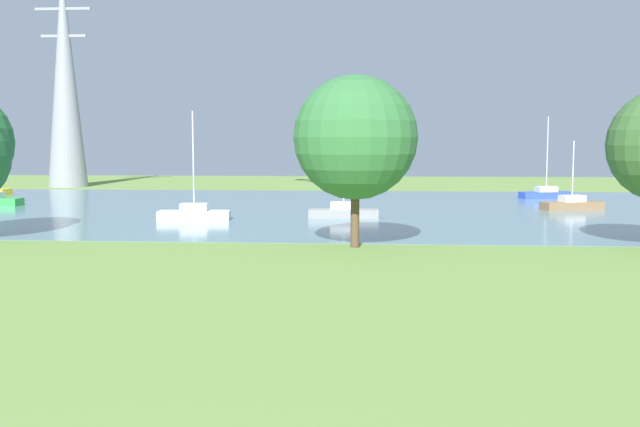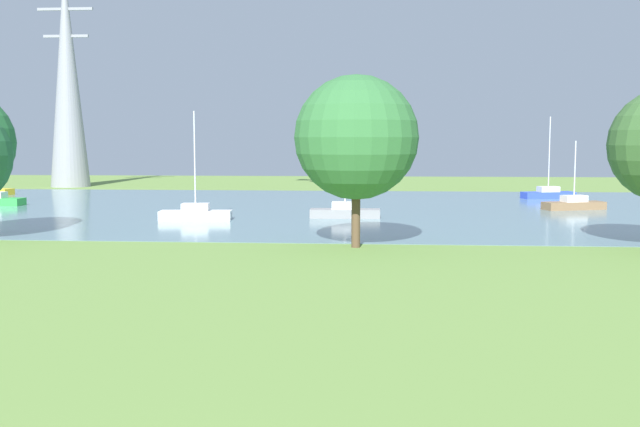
{
  "view_description": "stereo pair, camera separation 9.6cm",
  "coord_description": "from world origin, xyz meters",
  "px_view_note": "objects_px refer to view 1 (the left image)",
  "views": [
    {
      "loc": [
        3.02,
        -8.21,
        5.38
      ],
      "look_at": [
        1.1,
        17.3,
        2.84
      ],
      "focal_mm": 41.81,
      "sensor_mm": 36.0,
      "label": 1
    },
    {
      "loc": [
        3.11,
        -8.21,
        5.38
      ],
      "look_at": [
        1.1,
        17.3,
        2.84
      ],
      "focal_mm": 41.81,
      "sensor_mm": 36.0,
      "label": 2
    }
  ],
  "objects_px": {
    "sailboat_brown": "(572,204)",
    "tree_west_far": "(355,138)",
    "sailboat_gray": "(344,211)",
    "sailboat_white": "(194,213)",
    "electricity_pylon": "(65,76)",
    "sailboat_blue": "(546,193)"
  },
  "relations": [
    {
      "from": "sailboat_brown",
      "to": "tree_west_far",
      "type": "height_order",
      "value": "tree_west_far"
    },
    {
      "from": "sailboat_brown",
      "to": "sailboat_gray",
      "type": "bearing_deg",
      "value": -156.72
    },
    {
      "from": "sailboat_white",
      "to": "electricity_pylon",
      "type": "distance_m",
      "value": 42.92
    },
    {
      "from": "sailboat_blue",
      "to": "tree_west_far",
      "type": "height_order",
      "value": "tree_west_far"
    },
    {
      "from": "sailboat_gray",
      "to": "sailboat_brown",
      "type": "bearing_deg",
      "value": 23.28
    },
    {
      "from": "sailboat_brown",
      "to": "sailboat_white",
      "type": "distance_m",
      "value": 28.92
    },
    {
      "from": "sailboat_gray",
      "to": "tree_west_far",
      "type": "height_order",
      "value": "tree_west_far"
    },
    {
      "from": "sailboat_white",
      "to": "sailboat_blue",
      "type": "bearing_deg",
      "value": 36.42
    },
    {
      "from": "sailboat_brown",
      "to": "electricity_pylon",
      "type": "distance_m",
      "value": 57.42
    },
    {
      "from": "sailboat_blue",
      "to": "tree_west_far",
      "type": "xyz_separation_m",
      "value": [
        -16.66,
        -32.58,
        5.02
      ]
    },
    {
      "from": "sailboat_white",
      "to": "electricity_pylon",
      "type": "bearing_deg",
      "value": 124.16
    },
    {
      "from": "sailboat_brown",
      "to": "tree_west_far",
      "type": "distance_m",
      "value": 27.38
    },
    {
      "from": "sailboat_white",
      "to": "electricity_pylon",
      "type": "height_order",
      "value": "electricity_pylon"
    },
    {
      "from": "sailboat_brown",
      "to": "tree_west_far",
      "type": "bearing_deg",
      "value": -126.89
    },
    {
      "from": "sailboat_brown",
      "to": "sailboat_blue",
      "type": "xyz_separation_m",
      "value": [
        0.5,
        11.06,
        0.02
      ]
    },
    {
      "from": "sailboat_gray",
      "to": "sailboat_blue",
      "type": "relative_size",
      "value": 0.87
    },
    {
      "from": "sailboat_blue",
      "to": "tree_west_far",
      "type": "relative_size",
      "value": 0.87
    },
    {
      "from": "sailboat_brown",
      "to": "tree_west_far",
      "type": "xyz_separation_m",
      "value": [
        -16.15,
        -21.52,
        5.04
      ]
    },
    {
      "from": "tree_west_far",
      "to": "electricity_pylon",
      "type": "relative_size",
      "value": 0.34
    },
    {
      "from": "tree_west_far",
      "to": "sailboat_white",
      "type": "bearing_deg",
      "value": 132.83
    },
    {
      "from": "sailboat_white",
      "to": "tree_west_far",
      "type": "relative_size",
      "value": 0.85
    },
    {
      "from": "sailboat_brown",
      "to": "sailboat_gray",
      "type": "relative_size",
      "value": 0.81
    }
  ]
}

